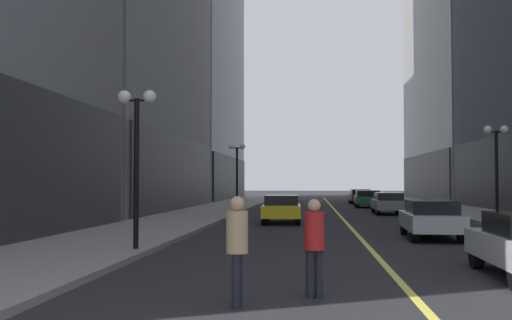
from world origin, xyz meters
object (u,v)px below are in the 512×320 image
(car_red, at_px, (360,196))
(car_yellow, at_px, (282,208))
(car_grey, at_px, (388,202))
(street_lamp_left_far, at_px, (237,162))
(street_lamp_right_mid, at_px, (496,152))
(pedestrian_in_red_jacket, at_px, (314,240))
(street_lamp_left_near, at_px, (137,133))
(car_silver, at_px, (431,218))
(pedestrian_in_tan_trench, at_px, (237,242))
(car_green, at_px, (367,198))

(car_red, bearing_deg, car_yellow, -102.86)
(car_grey, xyz_separation_m, car_red, (-0.24, 17.33, 0.00))
(car_grey, height_order, street_lamp_left_far, street_lamp_left_far)
(car_red, bearing_deg, street_lamp_right_mid, -82.46)
(car_red, height_order, street_lamp_right_mid, street_lamp_right_mid)
(car_yellow, xyz_separation_m, car_red, (5.87, 25.74, 0.00))
(car_yellow, xyz_separation_m, pedestrian_in_red_jacket, (1.42, -18.18, 0.24))
(street_lamp_left_near, relative_size, street_lamp_right_mid, 1.00)
(car_silver, distance_m, pedestrian_in_tan_trench, 12.76)
(car_grey, relative_size, street_lamp_left_far, 1.02)
(car_red, bearing_deg, street_lamp_left_far, -119.23)
(car_yellow, bearing_deg, pedestrian_in_red_jacket, -85.52)
(car_grey, xyz_separation_m, car_green, (-0.30, 9.85, 0.00))
(street_lamp_left_near, distance_m, street_lamp_right_mid, 16.91)
(car_green, height_order, street_lamp_right_mid, street_lamp_right_mid)
(car_yellow, bearing_deg, pedestrian_in_tan_trench, -89.31)
(car_red, bearing_deg, pedestrian_in_red_jacket, -95.79)
(car_grey, bearing_deg, street_lamp_left_near, -114.13)
(car_silver, xyz_separation_m, street_lamp_left_far, (-8.79, 16.71, 2.54))
(street_lamp_left_far, bearing_deg, car_green, 44.39)
(car_grey, height_order, pedestrian_in_red_jacket, pedestrian_in_red_jacket)
(car_yellow, bearing_deg, car_grey, 53.98)
(car_silver, height_order, car_red, same)
(pedestrian_in_red_jacket, bearing_deg, car_red, 84.21)
(car_silver, bearing_deg, car_yellow, 126.59)
(street_lamp_left_near, bearing_deg, car_red, 76.53)
(street_lamp_left_far, bearing_deg, street_lamp_left_near, -90.00)
(street_lamp_left_near, xyz_separation_m, street_lamp_left_far, (0.00, 21.94, 0.00))
(street_lamp_right_mid, bearing_deg, street_lamp_left_near, -139.21)
(car_green, bearing_deg, car_yellow, -107.65)
(car_yellow, height_order, pedestrian_in_red_jacket, pedestrian_in_red_jacket)
(car_red, height_order, street_lamp_left_near, street_lamp_left_near)
(car_red, xyz_separation_m, pedestrian_in_tan_trench, (-5.65, -44.75, 0.28))
(car_grey, xyz_separation_m, street_lamp_right_mid, (3.38, -9.98, 2.54))
(car_grey, relative_size, street_lamp_right_mid, 1.02)
(pedestrian_in_tan_trench, bearing_deg, car_grey, 77.89)
(pedestrian_in_red_jacket, xyz_separation_m, street_lamp_right_mid, (8.07, 16.60, 2.30))
(car_green, xyz_separation_m, pedestrian_in_red_jacket, (-4.38, -36.43, 0.24))
(car_yellow, bearing_deg, street_lamp_right_mid, -9.41)
(car_silver, distance_m, car_yellow, 9.20)
(car_grey, relative_size, pedestrian_in_red_jacket, 2.74)
(pedestrian_in_tan_trench, height_order, street_lamp_left_near, street_lamp_left_near)
(car_grey, relative_size, street_lamp_left_near, 1.02)
(car_silver, relative_size, car_grey, 0.95)
(pedestrian_in_red_jacket, distance_m, street_lamp_right_mid, 18.60)
(car_yellow, distance_m, car_grey, 10.39)
(street_lamp_left_far, relative_size, street_lamp_right_mid, 1.00)
(car_green, relative_size, street_lamp_left_far, 0.96)
(car_grey, relative_size, car_red, 1.06)
(car_silver, xyz_separation_m, car_yellow, (-5.48, 7.39, 0.00))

